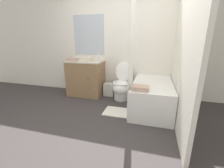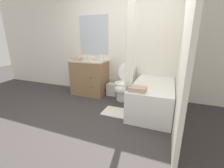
{
  "view_description": "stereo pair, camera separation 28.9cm",
  "coord_description": "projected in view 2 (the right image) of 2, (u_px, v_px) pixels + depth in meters",
  "views": [
    {
      "loc": [
        0.8,
        -1.94,
        1.34
      ],
      "look_at": [
        0.06,
        0.72,
        0.51
      ],
      "focal_mm": 24.0,
      "sensor_mm": 36.0,
      "label": 1
    },
    {
      "loc": [
        1.07,
        -1.85,
        1.34
      ],
      "look_at": [
        0.06,
        0.72,
        0.51
      ],
      "focal_mm": 24.0,
      "sensor_mm": 36.0,
      "label": 2
    }
  ],
  "objects": [
    {
      "name": "wall_right",
      "position": [
        183.0,
        45.0,
        2.34
      ],
      "size": [
        0.05,
        2.61,
        2.5
      ],
      "color": "white",
      "rests_on": "ground_plane"
    },
    {
      "name": "wall_back",
      "position": [
        124.0,
        43.0,
        3.51
      ],
      "size": [
        8.0,
        0.06,
        2.5
      ],
      "color": "white",
      "rests_on": "ground_plane"
    },
    {
      "name": "shower_curtain",
      "position": [
        130.0,
        62.0,
        2.48
      ],
      "size": [
        0.02,
        0.47,
        1.94
      ],
      "color": "white",
      "rests_on": "ground_plane"
    },
    {
      "name": "sink_faucet",
      "position": [
        93.0,
        58.0,
        3.8
      ],
      "size": [
        0.14,
        0.12,
        0.12
      ],
      "color": "silver",
      "rests_on": "vanity_cabinet"
    },
    {
      "name": "ground_plane",
      "position": [
        92.0,
        126.0,
        2.41
      ],
      "size": [
        14.0,
        14.0,
        0.0
      ],
      "primitive_type": "plane",
      "color": "#383333"
    },
    {
      "name": "bath_towel_folded",
      "position": [
        138.0,
        89.0,
        2.38
      ],
      "size": [
        0.27,
        0.2,
        0.07
      ],
      "color": "tan",
      "rests_on": "bathtub"
    },
    {
      "name": "soap_dispenser",
      "position": [
        102.0,
        57.0,
        3.48
      ],
      "size": [
        0.07,
        0.07,
        0.19
      ],
      "color": "silver",
      "rests_on": "vanity_cabinet"
    },
    {
      "name": "bathtub",
      "position": [
        153.0,
        97.0,
        2.88
      ],
      "size": [
        0.74,
        1.36,
        0.54
      ],
      "color": "white",
      "rests_on": "ground_plane"
    },
    {
      "name": "toilet",
      "position": [
        124.0,
        86.0,
        3.4
      ],
      "size": [
        0.39,
        0.64,
        0.83
      ],
      "color": "white",
      "rests_on": "ground_plane"
    },
    {
      "name": "vanity_cabinet",
      "position": [
        90.0,
        77.0,
        3.74
      ],
      "size": [
        0.84,
        0.6,
        0.85
      ],
      "color": "olive",
      "rests_on": "ground_plane"
    },
    {
      "name": "tissue_box",
      "position": [
        93.0,
        59.0,
        3.63
      ],
      "size": [
        0.13,
        0.14,
        0.1
      ],
      "color": "beige",
      "rests_on": "vanity_cabinet"
    },
    {
      "name": "bath_mat",
      "position": [
        116.0,
        112.0,
        2.85
      ],
      "size": [
        0.49,
        0.39,
        0.02
      ],
      "color": "silver",
      "rests_on": "ground_plane"
    },
    {
      "name": "wastebasket",
      "position": [
        112.0,
        89.0,
        3.71
      ],
      "size": [
        0.25,
        0.21,
        0.3
      ],
      "color": "silver",
      "rests_on": "ground_plane"
    },
    {
      "name": "hand_towel_folded",
      "position": [
        77.0,
        59.0,
        3.6
      ],
      "size": [
        0.23,
        0.17,
        0.07
      ],
      "color": "tan",
      "rests_on": "vanity_cabinet"
    }
  ]
}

